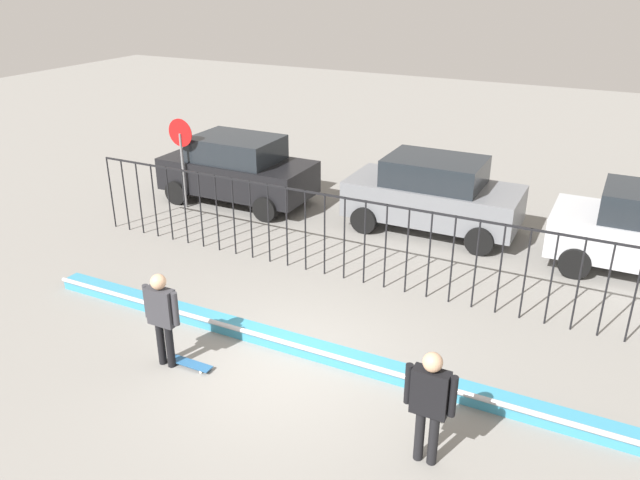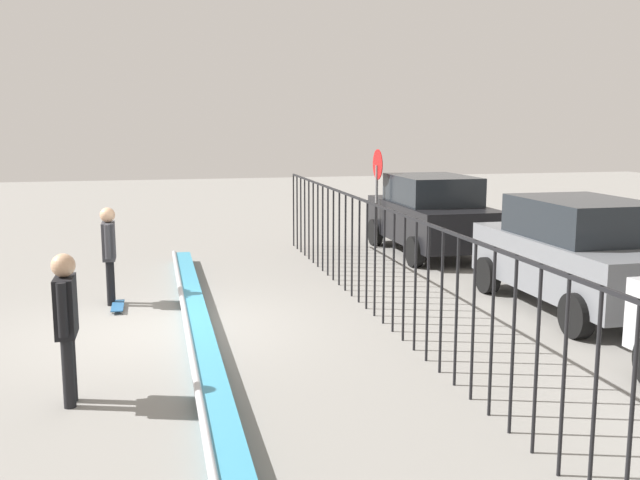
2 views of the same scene
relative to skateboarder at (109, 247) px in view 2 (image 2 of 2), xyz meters
The scene contains 9 objects.
ground_plane 2.24m from the skateboarder, 25.09° to the left, with size 60.00×60.00×0.00m, color gray.
bowl_coping_ledge 2.43m from the skateboarder, 37.10° to the left, with size 11.00×0.41×0.27m.
perimeter_fence 4.65m from the skateboarder, 67.24° to the left, with size 14.04×0.04×1.87m.
skateboarder is the anchor object (origin of this frame).
skateboard 1.05m from the skateboarder, 17.34° to the left, with size 0.80×0.20×0.07m.
camera_operator 4.63m from the skateboarder, ahead, with size 0.70×0.26×1.74m.
parked_car_black 8.07m from the skateboarder, 114.79° to the left, with size 4.30×2.12×1.90m.
parked_car_gray 8.08m from the skateboarder, 74.35° to the left, with size 4.30×2.12×1.90m.
stop_sign 7.73m from the skateboarder, 125.38° to the left, with size 0.76×0.07×2.50m.
Camera 2 is at (11.05, -0.05, 3.17)m, focal length 40.43 mm.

